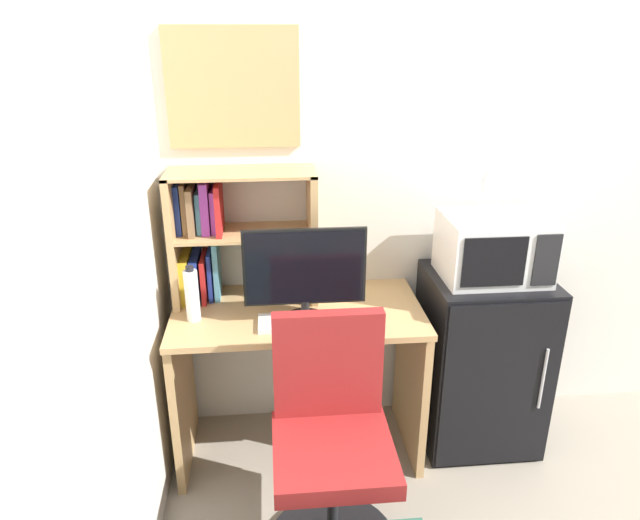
% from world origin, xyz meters
% --- Properties ---
extents(wall_back, '(6.40, 0.04, 2.60)m').
position_xyz_m(wall_back, '(0.40, 0.02, 1.30)').
color(wall_back, silver).
rests_on(wall_back, ground_plane).
extents(wall_left, '(0.04, 4.40, 2.60)m').
position_xyz_m(wall_left, '(-1.62, -1.60, 1.30)').
color(wall_left, silver).
rests_on(wall_left, ground_plane).
extents(desk, '(1.13, 0.59, 0.78)m').
position_xyz_m(desk, '(-0.98, -0.30, 0.53)').
color(desk, tan).
rests_on(desk, ground_plane).
extents(hutch_bookshelf, '(0.65, 0.27, 0.61)m').
position_xyz_m(hutch_bookshelf, '(-1.31, -0.13, 1.10)').
color(hutch_bookshelf, tan).
rests_on(hutch_bookshelf, desk).
extents(monitor, '(0.52, 0.19, 0.42)m').
position_xyz_m(monitor, '(-0.96, -0.41, 1.01)').
color(monitor, black).
rests_on(monitor, desk).
extents(keyboard, '(0.38, 0.15, 0.02)m').
position_xyz_m(keyboard, '(-0.97, -0.44, 0.79)').
color(keyboard, silver).
rests_on(keyboard, desk).
extents(computer_mouse, '(0.07, 0.08, 0.03)m').
position_xyz_m(computer_mouse, '(-0.68, -0.42, 0.79)').
color(computer_mouse, black).
rests_on(computer_mouse, desk).
extents(water_bottle, '(0.06, 0.06, 0.25)m').
position_xyz_m(water_bottle, '(-1.44, -0.35, 0.90)').
color(water_bottle, silver).
rests_on(water_bottle, desk).
extents(mini_fridge, '(0.56, 0.52, 0.89)m').
position_xyz_m(mini_fridge, '(-0.08, -0.26, 0.44)').
color(mini_fridge, black).
rests_on(mini_fridge, ground_plane).
extents(microwave, '(0.46, 0.36, 0.29)m').
position_xyz_m(microwave, '(-0.08, -0.26, 1.04)').
color(microwave, silver).
rests_on(microwave, mini_fridge).
extents(desk_fan, '(0.15, 0.11, 0.23)m').
position_xyz_m(desk_fan, '(-0.09, -0.27, 1.31)').
color(desk_fan, silver).
rests_on(desk_fan, microwave).
extents(desk_chair, '(0.52, 0.52, 0.97)m').
position_xyz_m(desk_chair, '(-0.89, -0.85, 0.43)').
color(desk_chair, black).
rests_on(desk_chair, ground_plane).
extents(wall_corkboard, '(0.58, 0.02, 0.51)m').
position_xyz_m(wall_corkboard, '(-1.23, -0.01, 1.72)').
color(wall_corkboard, tan).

